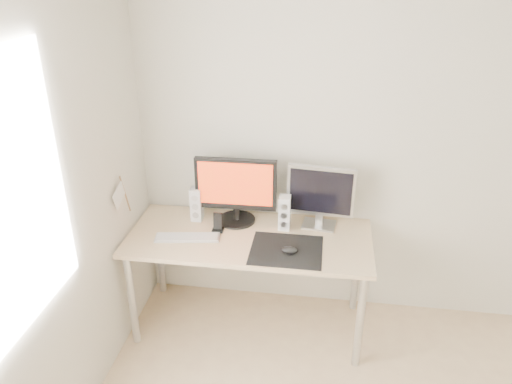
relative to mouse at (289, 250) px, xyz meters
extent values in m
plane|color=silver|center=(0.65, 0.54, 0.50)|extent=(3.50, 0.00, 3.50)
cube|color=black|center=(-0.02, 0.03, -0.02)|extent=(0.45, 0.40, 0.00)
ellipsoid|color=black|center=(0.00, 0.00, 0.00)|extent=(0.10, 0.06, 0.04)
cube|color=#D1B587|center=(-0.28, 0.17, -0.04)|extent=(1.60, 0.70, 0.03)
cylinder|color=silver|center=(-1.02, -0.12, -0.40)|extent=(0.05, 0.05, 0.70)
cylinder|color=silver|center=(0.46, -0.12, -0.40)|extent=(0.05, 0.05, 0.70)
cylinder|color=silver|center=(-1.02, 0.46, -0.40)|extent=(0.05, 0.05, 0.70)
cylinder|color=silver|center=(0.46, 0.46, -0.40)|extent=(0.05, 0.05, 0.70)
cylinder|color=black|center=(-0.40, 0.36, -0.01)|extent=(0.26, 0.26, 0.02)
cylinder|color=black|center=(-0.40, 0.36, 0.05)|extent=(0.05, 0.05, 0.12)
cube|color=black|center=(-0.40, 0.35, 0.26)|extent=(0.55, 0.05, 0.36)
cube|color=#E1600B|center=(-0.40, 0.33, 0.27)|extent=(0.50, 0.01, 0.30)
cube|color=silver|center=(0.17, 0.37, -0.01)|extent=(0.24, 0.18, 0.01)
cube|color=silver|center=(0.17, 0.37, 0.04)|extent=(0.05, 0.04, 0.10)
cube|color=#AAAAAC|center=(0.17, 0.37, 0.24)|extent=(0.45, 0.09, 0.34)
cube|color=black|center=(0.17, 0.35, 0.24)|extent=(0.41, 0.05, 0.30)
cube|color=white|center=(-0.67, 0.34, 0.10)|extent=(0.08, 0.09, 0.24)
cylinder|color=#AEAEB0|center=(-0.67, 0.30, 0.03)|extent=(0.05, 0.01, 0.05)
cylinder|color=silver|center=(-0.67, 0.30, 0.10)|extent=(0.05, 0.01, 0.05)
cylinder|color=silver|center=(-0.67, 0.30, 0.16)|extent=(0.05, 0.01, 0.05)
cube|color=white|center=(-0.06, 0.30, 0.10)|extent=(0.08, 0.09, 0.24)
cylinder|color=silver|center=(-0.06, 0.26, 0.03)|extent=(0.05, 0.01, 0.05)
cylinder|color=#B6B6B8|center=(-0.06, 0.26, 0.10)|extent=(0.05, 0.01, 0.05)
cylinder|color=silver|center=(-0.06, 0.26, 0.16)|extent=(0.05, 0.01, 0.05)
cube|color=silver|center=(-0.67, 0.08, -0.02)|extent=(0.43, 0.18, 0.01)
cube|color=silver|center=(-0.67, 0.08, -0.01)|extent=(0.41, 0.16, 0.01)
cube|color=black|center=(-0.50, 0.20, -0.01)|extent=(0.07, 0.06, 0.02)
cube|color=black|center=(-0.50, 0.20, 0.05)|extent=(0.06, 0.03, 0.12)
cylinder|color=#A57F54|center=(-1.07, 0.09, 0.27)|extent=(0.01, 0.10, 0.29)
cube|color=white|center=(-1.07, 0.00, 0.31)|extent=(0.00, 0.19, 0.15)
camera|label=1|loc=(0.18, -2.63, 1.66)|focal=35.00mm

